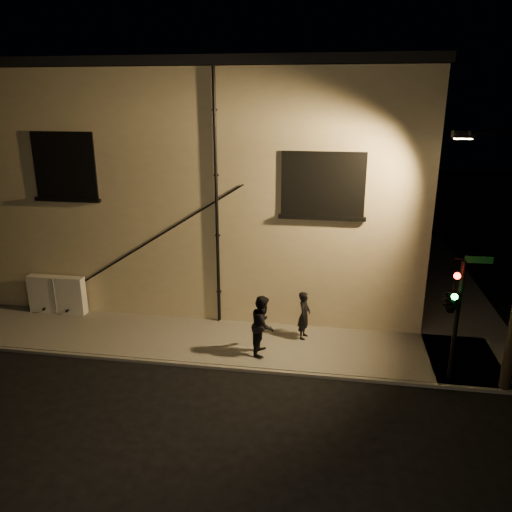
% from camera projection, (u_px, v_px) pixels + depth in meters
% --- Properties ---
extents(ground, '(90.00, 90.00, 0.00)m').
position_uv_depth(ground, '(257.00, 371.00, 14.44)').
color(ground, black).
extents(sidewalk, '(21.00, 16.00, 0.12)m').
position_uv_depth(sidewalk, '(309.00, 311.00, 18.37)').
color(sidewalk, slate).
rests_on(sidewalk, ground).
extents(building, '(16.20, 12.23, 8.80)m').
position_uv_depth(building, '(222.00, 172.00, 22.02)').
color(building, beige).
rests_on(building, ground).
extents(utility_cabinet, '(2.09, 0.35, 1.37)m').
position_uv_depth(utility_cabinet, '(57.00, 294.00, 17.91)').
color(utility_cabinet, white).
rests_on(utility_cabinet, sidewalk).
extents(pedestrian_a, '(0.48, 0.64, 1.58)m').
position_uv_depth(pedestrian_a, '(304.00, 315.00, 15.96)').
color(pedestrian_a, black).
rests_on(pedestrian_a, sidewalk).
extents(pedestrian_b, '(0.72, 0.92, 1.85)m').
position_uv_depth(pedestrian_b, '(263.00, 325.00, 14.98)').
color(pedestrian_b, black).
rests_on(pedestrian_b, sidewalk).
extents(traffic_signal, '(1.31, 2.11, 3.57)m').
position_uv_depth(traffic_signal, '(452.00, 299.00, 13.06)').
color(traffic_signal, black).
rests_on(traffic_signal, sidewalk).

